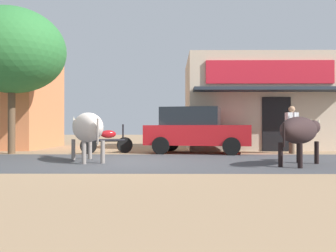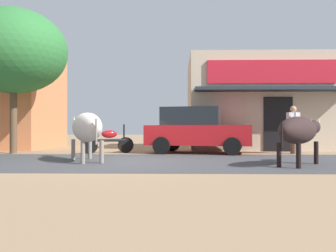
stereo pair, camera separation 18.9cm
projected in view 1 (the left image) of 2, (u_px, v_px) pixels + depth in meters
The scene contains 9 objects.
ground at pixel (115, 161), 9.91m from camera, with size 80.00×80.00×0.00m, color #9D7C5A.
asphalt_road at pixel (115, 161), 9.91m from camera, with size 72.00×5.33×0.00m, color #414246.
storefront_right_club at pixel (256, 104), 16.58m from camera, with size 6.18×5.59×3.93m.
roadside_tree at pixel (12, 51), 12.95m from camera, with size 3.74×3.74×5.13m.
parked_hatchback_car at pixel (196, 130), 13.28m from camera, with size 3.96×2.50×1.64m.
parked_motorcycle at pixel (108, 140), 13.04m from camera, with size 1.75×0.85×1.04m.
cow_near_brown at pixel (87, 128), 9.99m from camera, with size 1.60×2.66×1.32m.
cow_far_dark at pixel (300, 131), 8.93m from camera, with size 1.87×2.26×1.18m.
pedestrian_by_shop at pixel (292, 126), 13.00m from camera, with size 0.43×0.61×1.68m.
Camera 1 is at (1.51, -9.90, 0.90)m, focal length 39.40 mm.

